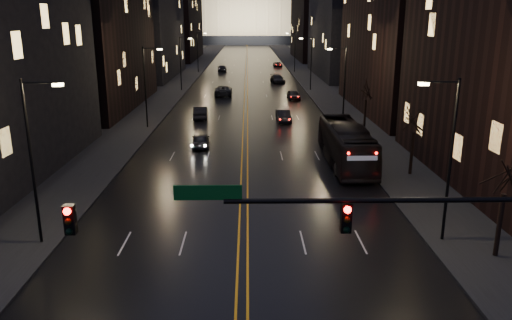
{
  "coord_description": "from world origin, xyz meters",
  "views": [
    {
      "loc": [
        0.3,
        -15.14,
        11.88
      ],
      "look_at": [
        0.77,
        13.32,
        3.8
      ],
      "focal_mm": 35.0,
      "sensor_mm": 36.0,
      "label": 1
    }
  ],
  "objects_px": {
    "traffic_signal": "(418,231)",
    "bus": "(346,145)",
    "oncoming_car_b": "(200,112)",
    "receding_car_a": "(283,116)",
    "oncoming_car_a": "(201,140)"
  },
  "relations": [
    {
      "from": "oncoming_car_a",
      "to": "traffic_signal",
      "type": "bearing_deg",
      "value": 104.41
    },
    {
      "from": "traffic_signal",
      "to": "oncoming_car_b",
      "type": "height_order",
      "value": "traffic_signal"
    },
    {
      "from": "traffic_signal",
      "to": "bus",
      "type": "bearing_deg",
      "value": 84.12
    },
    {
      "from": "traffic_signal",
      "to": "oncoming_car_b",
      "type": "relative_size",
      "value": 3.71
    },
    {
      "from": "oncoming_car_b",
      "to": "traffic_signal",
      "type": "bearing_deg",
      "value": 100.74
    },
    {
      "from": "traffic_signal",
      "to": "oncoming_car_a",
      "type": "bearing_deg",
      "value": 107.98
    },
    {
      "from": "bus",
      "to": "oncoming_car_a",
      "type": "bearing_deg",
      "value": 154.63
    },
    {
      "from": "oncoming_car_a",
      "to": "oncoming_car_b",
      "type": "relative_size",
      "value": 0.89
    },
    {
      "from": "traffic_signal",
      "to": "oncoming_car_b",
      "type": "distance_m",
      "value": 47.24
    },
    {
      "from": "bus",
      "to": "traffic_signal",
      "type": "bearing_deg",
      "value": -95.78
    },
    {
      "from": "bus",
      "to": "oncoming_car_b",
      "type": "bearing_deg",
      "value": 124.62
    },
    {
      "from": "oncoming_car_a",
      "to": "receding_car_a",
      "type": "distance_m",
      "value": 14.81
    },
    {
      "from": "oncoming_car_a",
      "to": "receding_car_a",
      "type": "relative_size",
      "value": 0.96
    },
    {
      "from": "bus",
      "to": "oncoming_car_b",
      "type": "distance_m",
      "value": 24.81
    },
    {
      "from": "traffic_signal",
      "to": "receding_car_a",
      "type": "bearing_deg",
      "value": 91.83
    }
  ]
}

